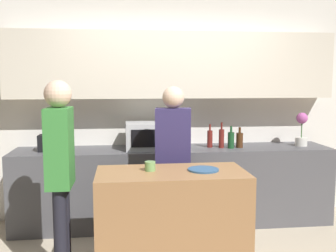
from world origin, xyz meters
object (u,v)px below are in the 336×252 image
bottle_2 (231,140)px  toaster (51,143)px  cup_0 (150,166)px  potted_plant (302,129)px  bottle_1 (221,138)px  person_left (60,164)px  bottle_0 (210,138)px  person_center (173,154)px  plate_on_island (203,170)px  bottle_3 (240,140)px  microwave (149,136)px

bottle_2 → toaster: bearing=178.2°
cup_0 → potted_plant: bearing=31.8°
bottle_1 → cup_0: bottle_1 is taller
cup_0 → person_left: person_left is taller
bottle_0 → person_center: (-0.52, -0.67, -0.04)m
bottle_0 → bottle_1: (0.12, -0.05, 0.01)m
bottle_2 → person_center: (-0.74, -0.57, -0.04)m
plate_on_island → bottle_1: bearing=68.8°
cup_0 → bottle_2: bearing=47.6°
toaster → bottle_3: size_ratio=1.10×
potted_plant → cup_0: 2.21m
bottle_0 → bottle_1: size_ratio=0.91×
bottle_0 → cup_0: 1.43m
toaster → person_center: person_center is taller
bottle_1 → bottle_2: 0.11m
potted_plant → person_left: (-2.60, -1.19, -0.09)m
bottle_0 → cup_0: bottle_0 is taller
toaster → plate_on_island: 1.88m
bottle_1 → person_center: size_ratio=0.18×
person_left → toaster: bearing=-165.9°
bottle_1 → person_center: person_center is taller
bottle_1 → bottle_2: bottle_1 is taller
toaster → plate_on_island: (1.45, -1.20, -0.06)m
person_left → cup_0: bearing=93.1°
bottle_0 → plate_on_island: bearing=-105.2°
microwave → plate_on_island: bearing=-72.9°
microwave → potted_plant: (1.80, 0.00, 0.05)m
cup_0 → person_center: 0.59m
person_center → person_left: bearing=38.0°
microwave → plate_on_island: microwave is taller
person_left → bottle_1: bearing=126.6°
toaster → bottle_1: size_ratio=0.88×
bottle_3 → cup_0: bearing=-134.6°
bottle_1 → person_left: size_ratio=0.18×
person_left → person_center: size_ratio=1.04×
bottle_2 → person_center: size_ratio=0.16×
potted_plant → person_left: bearing=-155.4°
person_left → microwave: bearing=147.0°
bottle_1 → person_left: 2.01m
toaster → plate_on_island: size_ratio=1.00×
cup_0 → person_center: person_center is taller
cup_0 → person_left: bearing=-177.8°
plate_on_island → toaster: bearing=140.3°
potted_plant → bottle_3: 0.77m
plate_on_island → microwave: bearing=107.1°
bottle_2 → person_left: 2.07m
bottle_1 → person_left: person_left is taller
microwave → toaster: microwave is taller
toaster → bottle_1: (1.91, -0.02, 0.02)m
bottle_1 → microwave: bearing=178.9°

